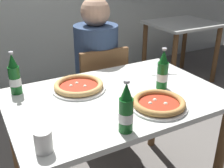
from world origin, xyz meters
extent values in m
cube|color=silver|center=(0.00, 0.00, 0.73)|extent=(1.20, 0.80, 0.03)
cylinder|color=brown|center=(0.54, -0.34, 0.36)|extent=(0.06, 0.06, 0.72)
cylinder|color=brown|center=(-0.54, 0.34, 0.36)|extent=(0.06, 0.06, 0.72)
cylinder|color=brown|center=(0.54, 0.34, 0.36)|extent=(0.06, 0.06, 0.72)
cube|color=brown|center=(0.19, 0.68, 0.43)|extent=(0.42, 0.42, 0.04)
cube|color=brown|center=(0.18, 0.50, 0.65)|extent=(0.38, 0.06, 0.40)
cylinder|color=brown|center=(0.37, 0.84, 0.21)|extent=(0.04, 0.04, 0.41)
cylinder|color=brown|center=(0.03, 0.86, 0.21)|extent=(0.04, 0.04, 0.41)
cylinder|color=brown|center=(0.35, 0.50, 0.21)|extent=(0.04, 0.04, 0.41)
cylinder|color=brown|center=(0.01, 0.52, 0.21)|extent=(0.04, 0.04, 0.41)
cube|color=#2D3342|center=(0.19, 0.66, 0.23)|extent=(0.32, 0.28, 0.45)
cylinder|color=#33476B|center=(0.19, 0.66, 0.73)|extent=(0.34, 0.34, 0.55)
sphere|color=tan|center=(0.19, 0.66, 1.10)|extent=(0.22, 0.22, 0.22)
cube|color=silver|center=(1.68, 1.34, 0.73)|extent=(0.80, 0.70, 0.03)
cylinder|color=brown|center=(1.34, 1.05, 0.36)|extent=(0.06, 0.06, 0.72)
cylinder|color=brown|center=(2.02, 1.05, 0.36)|extent=(0.06, 0.06, 0.72)
cylinder|color=brown|center=(1.34, 1.63, 0.36)|extent=(0.06, 0.06, 0.72)
cylinder|color=brown|center=(2.02, 1.63, 0.36)|extent=(0.06, 0.06, 0.72)
cylinder|color=white|center=(-0.16, 0.17, 0.76)|extent=(0.31, 0.31, 0.01)
cylinder|color=#AD2D19|center=(-0.16, 0.17, 0.77)|extent=(0.23, 0.23, 0.01)
torus|color=tan|center=(-0.16, 0.17, 0.78)|extent=(0.29, 0.29, 0.03)
sphere|color=silver|center=(-0.19, 0.20, 0.77)|extent=(0.02, 0.02, 0.02)
sphere|color=silver|center=(-0.12, 0.15, 0.77)|extent=(0.02, 0.02, 0.02)
sphere|color=silver|center=(-0.15, 0.22, 0.77)|extent=(0.02, 0.02, 0.02)
cylinder|color=white|center=(0.13, -0.22, 0.76)|extent=(0.30, 0.30, 0.01)
cylinder|color=#AD2D19|center=(0.13, -0.22, 0.77)|extent=(0.21, 0.21, 0.01)
torus|color=#B78447|center=(0.13, -0.22, 0.78)|extent=(0.27, 0.27, 0.03)
sphere|color=silver|center=(0.09, -0.20, 0.77)|extent=(0.02, 0.02, 0.02)
sphere|color=silver|center=(0.16, -0.24, 0.77)|extent=(0.02, 0.02, 0.02)
sphere|color=silver|center=(0.13, -0.18, 0.77)|extent=(0.02, 0.02, 0.02)
cylinder|color=#14591E|center=(-0.14, -0.33, 0.83)|extent=(0.06, 0.06, 0.16)
cone|color=#14591E|center=(-0.14, -0.33, 0.95)|extent=(0.05, 0.05, 0.07)
cylinder|color=#B7B7BC|center=(-0.14, -0.33, 0.99)|extent=(0.03, 0.03, 0.01)
cylinder|color=white|center=(-0.14, -0.33, 0.82)|extent=(0.07, 0.07, 0.04)
cylinder|color=#14591E|center=(-0.49, 0.30, 0.83)|extent=(0.06, 0.06, 0.16)
cone|color=#14591E|center=(-0.49, 0.30, 0.95)|extent=(0.05, 0.05, 0.07)
cylinder|color=#B7B7BC|center=(-0.49, 0.30, 0.99)|extent=(0.03, 0.03, 0.01)
cylinder|color=white|center=(-0.49, 0.30, 0.82)|extent=(0.07, 0.07, 0.04)
cylinder|color=#14591E|center=(0.28, -0.04, 0.83)|extent=(0.06, 0.06, 0.16)
cone|color=#14591E|center=(0.28, -0.04, 0.95)|extent=(0.05, 0.05, 0.07)
cylinder|color=#B7B7BC|center=(0.28, -0.04, 0.99)|extent=(0.03, 0.03, 0.01)
cylinder|color=white|center=(0.28, -0.04, 0.82)|extent=(0.07, 0.07, 0.04)
cube|color=white|center=(0.46, 0.19, 0.75)|extent=(0.23, 0.23, 0.00)
cube|color=silver|center=(0.48, 0.19, 0.76)|extent=(0.05, 0.19, 0.00)
cube|color=silver|center=(0.44, 0.19, 0.76)|extent=(0.09, 0.16, 0.00)
cylinder|color=white|center=(-0.49, -0.29, 0.80)|extent=(0.07, 0.07, 0.09)
camera|label=1|loc=(-0.68, -1.21, 1.45)|focal=44.07mm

